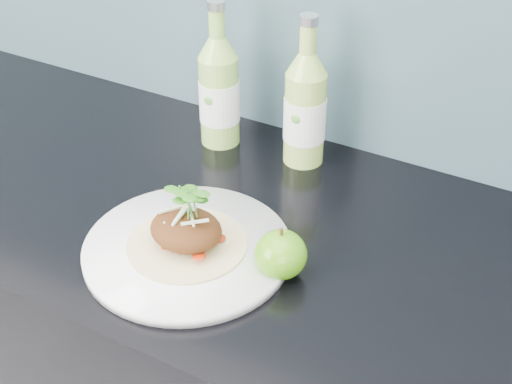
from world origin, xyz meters
The scene contains 5 objects.
dinner_plate centered at (-0.01, 1.59, 0.91)m, with size 0.31×0.31×0.02m.
pork_taco centered at (-0.01, 1.59, 0.95)m, with size 0.17×0.17×0.10m.
green_apple centered at (0.13, 1.61, 0.93)m, with size 0.10×0.10×0.08m.
cider_bottle_left centered at (-0.14, 1.88, 1.00)m, with size 0.09×0.09×0.26m.
cider_bottle_right centered at (0.02, 1.90, 1.00)m, with size 0.08×0.08×0.26m.
Camera 1 is at (0.47, 0.94, 1.56)m, focal length 50.00 mm.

